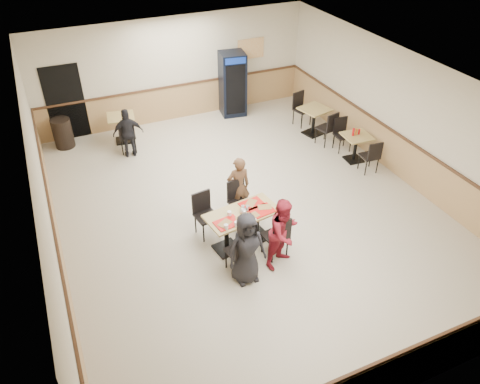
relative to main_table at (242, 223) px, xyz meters
name	(u,v)px	position (x,y,z in m)	size (l,w,h in m)	color
ground	(247,208)	(0.58, 1.03, -0.52)	(10.00, 10.00, 0.00)	beige
room_shell	(267,123)	(2.35, 3.58, 0.06)	(10.00, 10.00, 10.00)	silver
main_table	(242,223)	(0.00, 0.00, 0.00)	(1.54, 0.92, 0.78)	black
main_chairs	(240,225)	(-0.05, -0.01, -0.02)	(1.51, 1.86, 0.98)	black
diner_woman_left	(246,249)	(-0.34, -0.94, 0.22)	(0.72, 0.47, 1.48)	black
diner_woman_right	(284,233)	(0.48, -0.82, 0.22)	(0.71, 0.56, 1.47)	maroon
diner_man_opposite	(238,187)	(0.34, 0.94, 0.19)	(0.52, 0.34, 1.42)	brown
lone_diner	(128,133)	(-1.25, 4.37, 0.15)	(0.78, 0.32, 1.33)	black
tabletop_clutter	(245,213)	(0.03, -0.06, 0.28)	(1.28, 0.75, 0.12)	red
side_table_near	(356,144)	(3.99, 1.78, -0.04)	(0.72, 0.72, 0.72)	black
side_table_near_chair_south	(370,155)	(3.99, 1.21, -0.06)	(0.42, 0.42, 0.91)	black
side_table_near_chair_north	(343,135)	(3.99, 2.36, -0.06)	(0.42, 0.42, 0.91)	black
side_table_far	(314,117)	(3.77, 3.46, 0.01)	(0.88, 0.88, 0.78)	black
side_table_far_chair_south	(326,127)	(3.77, 2.84, -0.02)	(0.46, 0.46, 0.99)	black
side_table_far_chair_north	(303,109)	(3.77, 4.09, -0.02)	(0.46, 0.46, 0.99)	black
condiment_caddy	(356,132)	(3.96, 1.83, 0.29)	(0.23, 0.06, 0.20)	red
back_table	(122,125)	(-1.25, 5.23, -0.01)	(0.80, 0.80, 0.76)	black
back_table_chair_lone	(127,135)	(-1.25, 4.63, -0.03)	(0.45, 0.45, 0.96)	black
pepsi_cooler	(233,84)	(2.22, 5.63, 0.43)	(0.81, 0.82, 1.90)	black
trash_bin	(63,133)	(-2.79, 5.58, -0.11)	(0.51, 0.51, 0.81)	black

